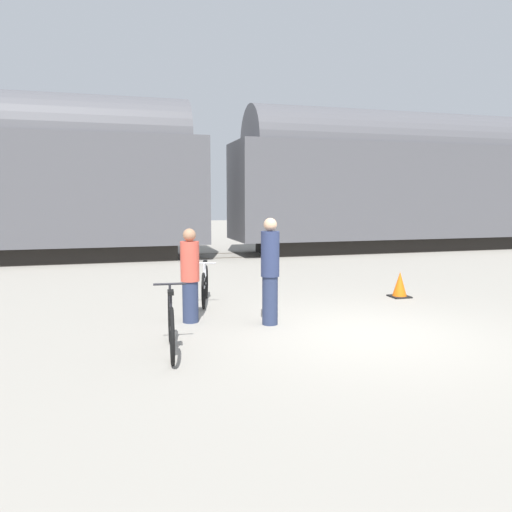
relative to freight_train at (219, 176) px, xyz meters
name	(u,v)px	position (x,y,z in m)	size (l,w,h in m)	color
ground_plane	(364,333)	(0.00, -11.04, -2.93)	(80.00, 80.00, 0.00)	gray
freight_train	(219,176)	(0.00, 0.00, 0.00)	(57.84, 2.84, 5.54)	black
rail_near	(224,258)	(0.00, -0.72, -2.92)	(69.84, 0.07, 0.01)	#4C4238
rail_far	(216,253)	(0.00, 0.72, -2.92)	(69.84, 0.07, 0.01)	#4C4238
bicycle_silver	(205,285)	(-2.00, -8.10, -2.56)	(0.51, 1.71, 0.87)	black
bicycle_black	(171,325)	(-3.03, -11.20, -2.54)	(0.46, 1.75, 0.93)	black
person_in_red	(190,275)	(-2.52, -9.58, -2.12)	(0.32, 0.32, 1.61)	#283351
person_in_navy	(270,271)	(-1.26, -10.10, -2.01)	(0.31, 0.31, 1.79)	#283351
traffic_cone	(400,285)	(2.13, -8.65, -2.68)	(0.40, 0.40, 0.55)	black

